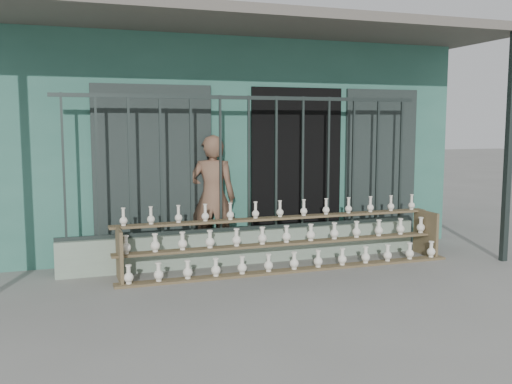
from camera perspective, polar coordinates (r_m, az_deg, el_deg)
name	(u,v)px	position (r m, az deg, el deg)	size (l,w,h in m)	color
ground	(284,288)	(6.65, 2.83, -9.56)	(60.00, 60.00, 0.00)	slate
workshop_building	(199,138)	(10.44, -5.75, 5.37)	(7.40, 6.60, 3.21)	#316959
parapet_wall	(249,246)	(7.78, -0.72, -5.43)	(5.00, 0.20, 0.45)	gray
security_fence	(249,164)	(7.63, -0.73, 2.86)	(5.00, 0.04, 1.80)	#283330
shelf_rack	(287,240)	(7.51, 3.12, -4.82)	(4.50, 0.68, 0.85)	brown
elderly_woman	(213,198)	(7.89, -4.34, -0.57)	(0.63, 0.42, 1.73)	brown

